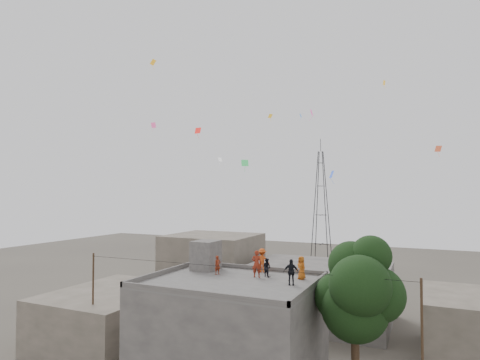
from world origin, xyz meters
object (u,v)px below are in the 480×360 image
at_px(person_red_adult, 257,264).
at_px(tree, 358,291).
at_px(stair_head_box, 206,255).
at_px(transmission_tower, 321,209).
at_px(person_dark_adult, 291,272).

bearing_deg(person_red_adult, tree, 158.12).
height_order(stair_head_box, person_red_adult, stair_head_box).
xyz_separation_m(transmission_tower, person_dark_adult, (7.61, -39.43, -2.23)).
relative_size(stair_head_box, transmission_tower, 0.10).
distance_m(stair_head_box, person_dark_adult, 7.11).
distance_m(transmission_tower, person_red_adult, 38.70).
xyz_separation_m(stair_head_box, transmission_tower, (-0.80, 37.40, 1.97)).
bearing_deg(stair_head_box, person_dark_adult, -16.62).
bearing_deg(person_red_adult, person_dark_adult, 144.63).
bearing_deg(tree, person_dark_adult, -179.58).
height_order(stair_head_box, transmission_tower, transmission_tower).
bearing_deg(person_dark_adult, transmission_tower, 82.38).
xyz_separation_m(person_red_adult, person_dark_adult, (2.61, -1.12, -0.11)).
xyz_separation_m(stair_head_box, person_dark_adult, (6.81, -2.03, -0.26)).
relative_size(transmission_tower, person_red_adult, 11.76).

